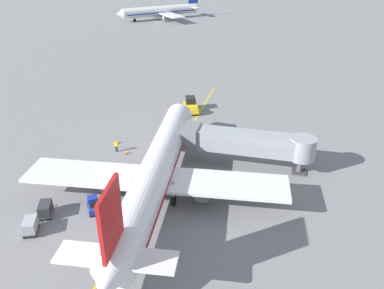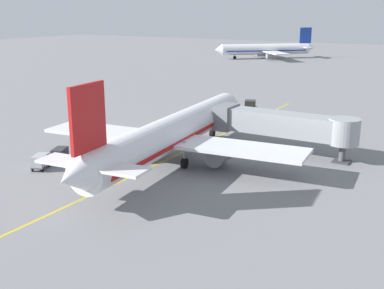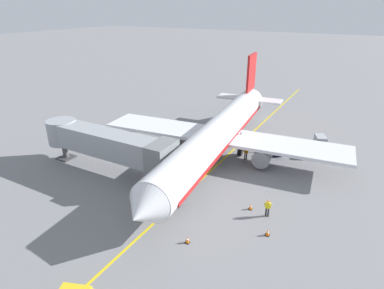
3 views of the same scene
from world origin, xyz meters
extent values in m
plane|color=slate|center=(0.00, 0.00, 0.00)|extent=(400.00, 400.00, 0.00)
cube|color=gold|center=(0.00, 0.00, 0.00)|extent=(0.24, 80.00, 0.01)
cylinder|color=silver|center=(0.73, 1.15, 3.29)|extent=(7.04, 32.21, 3.70)
cube|color=red|center=(0.73, 1.15, 2.82)|extent=(6.81, 29.67, 0.44)
cone|color=silver|center=(-1.07, 18.25, 3.29)|extent=(3.86, 2.77, 3.63)
cone|color=silver|center=(2.56, -16.16, 3.58)|extent=(3.42, 3.11, 3.14)
cube|color=black|center=(-0.89, 16.46, 3.93)|extent=(2.88, 1.39, 0.60)
cube|color=silver|center=(0.84, 0.15, 2.64)|extent=(30.38, 8.32, 0.36)
cylinder|color=gray|center=(-4.72, 0.37, 1.39)|extent=(2.32, 3.39, 2.00)
cylinder|color=gray|center=(6.22, 1.52, 1.39)|extent=(2.32, 3.39, 2.00)
cube|color=red|center=(2.30, -13.77, 7.88)|extent=(0.78, 4.41, 5.50)
cube|color=silver|center=(2.28, -13.57, 3.84)|extent=(10.22, 3.63, 0.24)
cylinder|color=black|center=(-0.44, 12.28, 0.55)|extent=(0.56, 1.14, 1.10)
cylinder|color=gray|center=(-0.44, 12.28, 2.10)|extent=(0.24, 0.24, 2.00)
cylinder|color=black|center=(-1.35, -1.08, 0.55)|extent=(0.56, 1.14, 1.10)
cylinder|color=gray|center=(-1.35, -1.08, 2.10)|extent=(0.24, 0.24, 2.00)
cylinder|color=black|center=(3.23, -0.60, 0.55)|extent=(0.56, 1.14, 1.10)
cylinder|color=gray|center=(3.23, -0.60, 2.10)|extent=(0.24, 0.24, 2.00)
cube|color=#93999E|center=(9.41, 10.11, 3.49)|extent=(15.13, 2.80, 2.60)
cube|color=slate|center=(2.65, 10.11, 3.49)|extent=(2.00, 3.50, 2.99)
cylinder|color=#93999E|center=(16.98, 10.11, 3.49)|extent=(3.36, 3.36, 2.86)
cylinder|color=#4C4C51|center=(16.98, 10.11, 1.09)|extent=(0.70, 0.70, 2.19)
cube|color=#38383A|center=(16.98, 10.11, 0.08)|extent=(1.80, 1.80, 0.16)
cube|color=gold|center=(-1.51, 26.39, 0.85)|extent=(3.60, 4.89, 0.90)
cube|color=black|center=(-1.85, 27.32, 1.85)|extent=(2.19, 2.31, 1.10)
cube|color=gold|center=(-0.97, 24.95, 1.48)|extent=(2.14, 1.68, 0.36)
cylinder|color=black|center=(-0.13, 25.38, 0.40)|extent=(0.61, 0.87, 0.80)
cylinder|color=black|center=(-1.89, 24.73, 0.40)|extent=(0.61, 0.87, 0.80)
cylinder|color=black|center=(-1.13, 28.06, 0.40)|extent=(0.61, 0.87, 0.80)
cylinder|color=black|center=(-2.88, 27.41, 0.40)|extent=(0.61, 0.87, 0.80)
cube|color=#1E339E|center=(-4.97, -3.80, 0.63)|extent=(2.39, 2.74, 0.70)
cube|color=#1E339E|center=(-5.36, -3.23, 1.20)|extent=(1.43, 1.44, 0.44)
cube|color=black|center=(-4.59, -4.37, 1.30)|extent=(0.79, 0.60, 0.64)
cylinder|color=black|center=(-5.04, -3.69, 1.28)|extent=(0.21, 0.26, 0.54)
cylinder|color=black|center=(-5.91, -3.37, 0.28)|extent=(0.48, 0.58, 0.56)
cylinder|color=black|center=(-5.01, -2.77, 0.28)|extent=(0.48, 0.58, 0.56)
cylinder|color=black|center=(-4.93, -4.82, 0.28)|extent=(0.48, 0.58, 0.56)
cylinder|color=black|center=(-4.03, -4.22, 0.28)|extent=(0.48, 0.58, 0.56)
cube|color=#4C4C51|center=(-9.62, -5.84, 0.42)|extent=(2.05, 2.53, 0.12)
cube|color=#2D2D33|center=(-9.62, -5.84, 1.03)|extent=(1.95, 2.41, 1.10)
cylinder|color=#4C4C51|center=(-10.18, -4.50, 0.41)|extent=(0.34, 0.67, 0.07)
cylinder|color=black|center=(-10.45, -5.29, 0.18)|extent=(0.25, 0.38, 0.36)
cylinder|color=black|center=(-9.43, -4.86, 0.18)|extent=(0.25, 0.38, 0.36)
cylinder|color=black|center=(-9.81, -6.81, 0.18)|extent=(0.25, 0.38, 0.36)
cylinder|color=black|center=(-8.79, -6.39, 0.18)|extent=(0.25, 0.38, 0.36)
cube|color=#4C4C51|center=(-9.55, -8.68, 0.42)|extent=(2.05, 2.53, 0.12)
cube|color=#999EA3|center=(-9.55, -8.68, 1.03)|extent=(1.95, 2.41, 1.10)
cylinder|color=#4C4C51|center=(-10.12, -7.34, 0.41)|extent=(0.34, 0.67, 0.07)
cylinder|color=black|center=(-10.38, -8.13, 0.18)|extent=(0.25, 0.38, 0.36)
cylinder|color=black|center=(-9.36, -7.70, 0.18)|extent=(0.25, 0.38, 0.36)
cylinder|color=black|center=(-9.74, -9.65, 0.18)|extent=(0.25, 0.38, 0.36)
cylinder|color=black|center=(-8.73, -9.22, 0.18)|extent=(0.25, 0.38, 0.36)
cylinder|color=#232328|center=(-2.48, -0.36, 0.42)|extent=(0.15, 0.15, 0.85)
cylinder|color=#232328|center=(-2.30, -0.27, 0.42)|extent=(0.15, 0.15, 0.85)
cube|color=orange|center=(-2.39, -0.32, 1.15)|extent=(0.45, 0.39, 0.60)
cylinder|color=orange|center=(-2.61, -0.43, 1.10)|extent=(0.24, 0.18, 0.57)
cylinder|color=orange|center=(-2.17, -0.20, 1.10)|extent=(0.24, 0.18, 0.57)
sphere|color=beige|center=(-2.39, -0.32, 1.58)|extent=(0.22, 0.22, 0.22)
cube|color=red|center=(-2.39, -0.32, 1.60)|extent=(0.27, 0.19, 0.10)
cylinder|color=#232328|center=(-8.28, 9.63, 0.42)|extent=(0.15, 0.15, 0.85)
cylinder|color=#232328|center=(-8.08, 9.65, 0.42)|extent=(0.15, 0.15, 0.85)
cube|color=yellow|center=(-8.18, 9.64, 1.15)|extent=(0.40, 0.27, 0.60)
cylinder|color=yellow|center=(-8.43, 9.61, 1.10)|extent=(0.23, 0.11, 0.57)
cylinder|color=yellow|center=(-7.93, 9.66, 1.10)|extent=(0.23, 0.11, 0.57)
sphere|color=beige|center=(-8.18, 9.64, 1.58)|extent=(0.22, 0.22, 0.22)
cube|color=red|center=(-8.18, 9.64, 1.60)|extent=(0.27, 0.10, 0.10)
cube|color=black|center=(-9.02, 12.20, 0.02)|extent=(0.36, 0.36, 0.04)
cone|color=orange|center=(-9.02, 12.20, 0.32)|extent=(0.30, 0.30, 0.55)
cylinder|color=white|center=(-9.02, 12.20, 0.34)|extent=(0.21, 0.21, 0.06)
cube|color=black|center=(-3.78, 16.20, 0.02)|extent=(0.36, 0.36, 0.04)
cone|color=orange|center=(-3.78, 16.20, 0.32)|extent=(0.30, 0.30, 0.55)
cylinder|color=white|center=(-3.78, 16.20, 0.34)|extent=(0.21, 0.21, 0.06)
cube|color=black|center=(-6.54, 9.37, 0.02)|extent=(0.36, 0.36, 0.04)
cone|color=orange|center=(-6.54, 9.37, 0.32)|extent=(0.30, 0.30, 0.55)
cylinder|color=white|center=(-6.54, 9.37, 0.34)|extent=(0.21, 0.21, 0.06)
cylinder|color=silver|center=(-35.42, 113.47, 3.12)|extent=(24.81, 23.11, 3.52)
cube|color=#193899|center=(-35.42, 113.47, 2.68)|extent=(23.04, 21.49, 0.42)
cone|color=silver|center=(-47.48, 102.45, 3.12)|extent=(4.01, 4.08, 3.44)
cone|color=silver|center=(-23.22, 124.63, 3.41)|extent=(3.98, 4.00, 2.99)
cube|color=black|center=(-46.22, 103.60, 3.74)|extent=(2.55, 2.65, 0.57)
cube|color=silver|center=(-34.72, 114.12, 2.51)|extent=(22.88, 24.37, 0.34)
cylinder|color=gray|center=(-31.75, 109.75, 1.32)|extent=(3.53, 3.45, 1.90)
cylinder|color=gray|center=(-38.80, 117.46, 1.32)|extent=(3.53, 3.45, 1.90)
cube|color=#193899|center=(-24.90, 123.09, 7.49)|extent=(3.29, 3.04, 5.22)
cube|color=silver|center=(-25.04, 122.96, 3.65)|extent=(8.23, 8.68, 0.23)
cylinder|color=black|center=(-43.27, 106.30, 0.52)|extent=(1.06, 1.02, 1.04)
cylinder|color=gray|center=(-43.27, 106.30, 1.99)|extent=(0.23, 0.23, 1.90)
cylinder|color=black|center=(-32.54, 113.14, 0.52)|extent=(1.06, 1.02, 1.04)
cylinder|color=gray|center=(-32.54, 113.14, 1.99)|extent=(0.23, 0.23, 1.90)
cylinder|color=black|center=(-35.49, 116.37, 0.52)|extent=(1.06, 1.02, 1.04)
cylinder|color=gray|center=(-35.49, 116.37, 1.99)|extent=(0.23, 0.23, 1.90)
camera|label=1|loc=(13.99, -35.27, 26.47)|focal=36.66mm
camera|label=2|loc=(29.14, -42.24, 16.35)|focal=45.57mm
camera|label=3|loc=(-14.21, 33.97, 17.40)|focal=30.44mm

